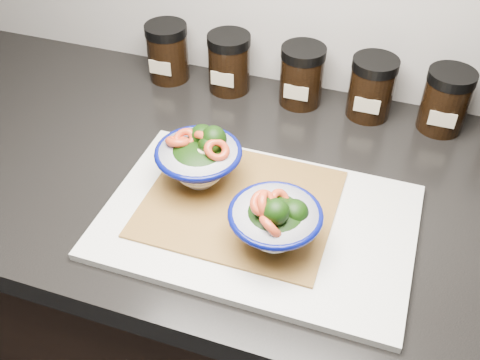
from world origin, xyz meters
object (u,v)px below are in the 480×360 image
(spice_jar_c, at_px, (302,75))
(spice_jar_d, at_px, (372,88))
(bowl_left, at_px, (200,159))
(bowl_right, at_px, (275,222))
(spice_jar_e, at_px, (446,100))
(cutting_board, at_px, (258,221))
(spice_jar_a, at_px, (168,52))
(spice_jar_b, at_px, (229,63))

(spice_jar_c, height_order, spice_jar_d, same)
(bowl_left, distance_m, spice_jar_d, 0.36)
(bowl_right, relative_size, spice_jar_e, 1.14)
(cutting_board, bearing_deg, bowl_left, 156.20)
(spice_jar_d, bearing_deg, bowl_right, -100.59)
(cutting_board, xyz_separation_m, spice_jar_a, (-0.29, 0.33, 0.05))
(spice_jar_a, bearing_deg, bowl_left, -57.45)
(bowl_left, height_order, spice_jar_b, spice_jar_b)
(spice_jar_c, distance_m, spice_jar_e, 0.26)
(bowl_left, distance_m, spice_jar_b, 0.29)
(bowl_right, bearing_deg, spice_jar_c, 98.78)
(bowl_right, xyz_separation_m, spice_jar_e, (0.20, 0.38, 0.00))
(bowl_right, distance_m, spice_jar_a, 0.50)
(bowl_left, bearing_deg, spice_jar_e, 39.87)
(cutting_board, height_order, spice_jar_d, spice_jar_d)
(spice_jar_a, relative_size, spice_jar_b, 1.00)
(spice_jar_a, bearing_deg, spice_jar_c, 0.00)
(cutting_board, height_order, bowl_left, bowl_left)
(bowl_right, distance_m, spice_jar_b, 0.43)
(spice_jar_b, xyz_separation_m, spice_jar_d, (0.27, 0.00, 0.00))
(bowl_left, bearing_deg, bowl_right, -31.49)
(bowl_right, relative_size, spice_jar_b, 1.14)
(spice_jar_c, bearing_deg, cutting_board, -86.30)
(cutting_board, height_order, bowl_right, bowl_right)
(spice_jar_c, xyz_separation_m, spice_jar_d, (0.13, 0.00, 0.00))
(cutting_board, relative_size, bowl_left, 3.39)
(spice_jar_c, bearing_deg, bowl_left, -106.89)
(cutting_board, distance_m, spice_jar_a, 0.45)
(cutting_board, height_order, spice_jar_c, spice_jar_c)
(spice_jar_b, distance_m, spice_jar_c, 0.14)
(cutting_board, distance_m, spice_jar_d, 0.35)
(spice_jar_d, height_order, spice_jar_e, same)
(bowl_left, height_order, spice_jar_d, spice_jar_d)
(spice_jar_a, height_order, spice_jar_b, same)
(bowl_right, height_order, spice_jar_a, bowl_right)
(spice_jar_c, bearing_deg, spice_jar_a, 180.00)
(bowl_right, xyz_separation_m, spice_jar_d, (0.07, 0.38, 0.00))
(spice_jar_d, relative_size, spice_jar_e, 1.00)
(cutting_board, xyz_separation_m, spice_jar_c, (-0.02, 0.33, 0.05))
(spice_jar_e, bearing_deg, cutting_board, -125.03)
(spice_jar_a, height_order, spice_jar_e, same)
(bowl_left, relative_size, spice_jar_c, 1.18)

